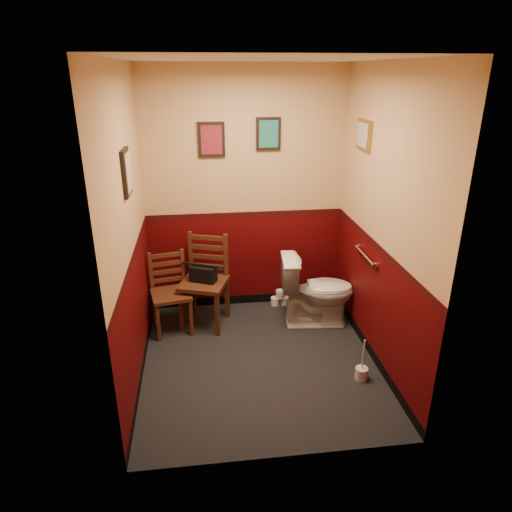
{
  "coord_description": "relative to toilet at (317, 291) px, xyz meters",
  "views": [
    {
      "loc": [
        -0.5,
        -3.69,
        2.62
      ],
      "look_at": [
        0.0,
        0.25,
        1.0
      ],
      "focal_mm": 32.0,
      "sensor_mm": 36.0,
      "label": 1
    }
  ],
  "objects": [
    {
      "name": "framed_print_right",
      "position": [
        0.36,
        -0.05,
        1.66
      ],
      "size": [
        0.04,
        0.34,
        0.28
      ],
      "color": "olive",
      "rests_on": "wall_right"
    },
    {
      "name": "wall_front",
      "position": [
        -0.72,
        -1.85,
        0.96
      ],
      "size": [
        2.2,
        0.0,
        2.7
      ],
      "primitive_type": "cube",
      "rotation": [
        -1.57,
        0.0,
        0.0
      ],
      "color": "#430406",
      "rests_on": "ground"
    },
    {
      "name": "handbag",
      "position": [
        -1.22,
        0.13,
        0.22
      ],
      "size": [
        0.3,
        0.24,
        0.2
      ],
      "rotation": [
        0.0,
        0.0,
        -0.43
      ],
      "color": "black",
      "rests_on": "chair_right"
    },
    {
      "name": "tp_stack",
      "position": [
        -0.32,
        0.46,
        -0.31
      ],
      "size": [
        0.22,
        0.12,
        0.19
      ],
      "color": "silver",
      "rests_on": "floor"
    },
    {
      "name": "framed_print_back_a",
      "position": [
        -1.07,
        0.53,
        1.56
      ],
      "size": [
        0.28,
        0.04,
        0.36
      ],
      "color": "black",
      "rests_on": "wall_back"
    },
    {
      "name": "toilet",
      "position": [
        0.0,
        0.0,
        0.0
      ],
      "size": [
        0.84,
        0.52,
        0.78
      ],
      "primitive_type": "imported",
      "rotation": [
        0.0,
        0.0,
        1.48
      ],
      "color": "white",
      "rests_on": "floor"
    },
    {
      "name": "floor",
      "position": [
        -0.72,
        -0.65,
        -0.39
      ],
      "size": [
        2.2,
        2.4,
        0.0
      ],
      "primitive_type": "cube",
      "color": "black",
      "rests_on": "ground"
    },
    {
      "name": "wall_right",
      "position": [
        0.38,
        -0.65,
        0.96
      ],
      "size": [
        0.0,
        2.4,
        2.7
      ],
      "primitive_type": "cube",
      "rotation": [
        1.57,
        0.0,
        -1.57
      ],
      "color": "#430406",
      "rests_on": "ground"
    },
    {
      "name": "ceiling",
      "position": [
        -0.72,
        -0.65,
        2.31
      ],
      "size": [
        2.2,
        2.4,
        0.0
      ],
      "primitive_type": "cube",
      "rotation": [
        3.14,
        0.0,
        0.0
      ],
      "color": "silver",
      "rests_on": "ground"
    },
    {
      "name": "grab_bar",
      "position": [
        0.35,
        -0.4,
        0.56
      ],
      "size": [
        0.05,
        0.56,
        0.06
      ],
      "color": "silver",
      "rests_on": "wall_right"
    },
    {
      "name": "toilet_brush",
      "position": [
        0.17,
        -1.04,
        -0.32
      ],
      "size": [
        0.12,
        0.12,
        0.41
      ],
      "color": "silver",
      "rests_on": "floor"
    },
    {
      "name": "chair_right",
      "position": [
        -1.21,
        0.17,
        0.11
      ],
      "size": [
        0.59,
        0.59,
        1.0
      ],
      "rotation": [
        0.0,
        0.0,
        -0.33
      ],
      "color": "#462315",
      "rests_on": "floor"
    },
    {
      "name": "framed_print_back_b",
      "position": [
        -0.47,
        0.53,
        1.61
      ],
      "size": [
        0.26,
        0.04,
        0.34
      ],
      "color": "black",
      "rests_on": "wall_back"
    },
    {
      "name": "framed_print_left",
      "position": [
        -1.8,
        -0.55,
        1.46
      ],
      "size": [
        0.04,
        0.3,
        0.38
      ],
      "color": "black",
      "rests_on": "wall_left"
    },
    {
      "name": "wall_back",
      "position": [
        -0.72,
        0.55,
        0.96
      ],
      "size": [
        2.2,
        0.0,
        2.7
      ],
      "primitive_type": "cube",
      "rotation": [
        1.57,
        0.0,
        0.0
      ],
      "color": "#430406",
      "rests_on": "ground"
    },
    {
      "name": "wall_left",
      "position": [
        -1.82,
        -0.65,
        0.96
      ],
      "size": [
        0.0,
        2.4,
        2.7
      ],
      "primitive_type": "cube",
      "rotation": [
        1.57,
        0.0,
        1.57
      ],
      "color": "#430406",
      "rests_on": "ground"
    },
    {
      "name": "chair_left",
      "position": [
        -1.58,
        0.08,
        0.04
      ],
      "size": [
        0.47,
        0.47,
        0.85
      ],
      "rotation": [
        0.0,
        0.0,
        0.2
      ],
      "color": "#462315",
      "rests_on": "floor"
    }
  ]
}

